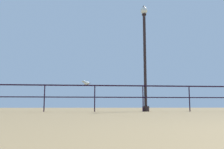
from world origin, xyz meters
The scene contains 3 objects.
pier_railing centered at (0.00, 8.62, 0.78)m, with size 23.55×0.05×1.06m.
lamppost_center centered at (0.15, 8.80, 2.48)m, with size 0.30×0.30×4.60m.
seagull_on_rail centered at (-2.30, 8.62, 1.14)m, with size 0.38×0.21×0.18m.
Camera 1 is at (-2.21, -0.86, 0.23)m, focal length 38.01 mm.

